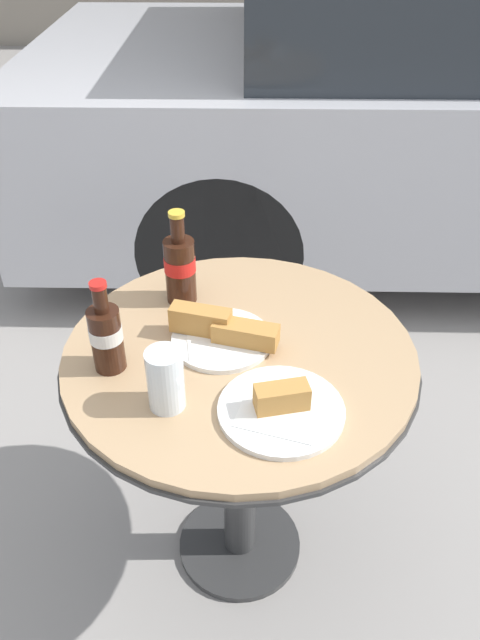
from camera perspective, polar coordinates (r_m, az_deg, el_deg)
ground_plane at (r=1.89m, az=-0.03°, el=-19.92°), size 30.00×30.00×0.00m
bistro_table at (r=1.45m, az=-0.03°, el=-7.29°), size 0.77×0.77×0.73m
cola_bottle_left at (r=1.28m, az=-12.14°, el=-1.38°), size 0.07×0.07×0.21m
cola_bottle_right at (r=1.45m, az=-5.51°, el=4.87°), size 0.07×0.07×0.23m
drinking_glass at (r=1.19m, az=-6.81°, el=-5.63°), size 0.07×0.07×0.13m
lunch_plate_near at (r=1.35m, az=-1.68°, el=-1.17°), size 0.24×0.22×0.07m
lunch_plate_far at (r=1.20m, az=3.79°, el=-7.95°), size 0.24×0.24×0.06m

